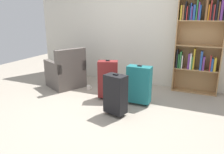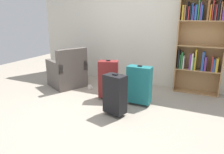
% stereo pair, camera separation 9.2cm
% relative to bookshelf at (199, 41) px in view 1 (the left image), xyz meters
% --- Properties ---
extents(ground_plane, '(9.40, 9.40, 0.00)m').
position_rel_bookshelf_xyz_m(ground_plane, '(-1.33, -1.75, -1.09)').
color(ground_plane, '#9E9384').
extents(back_wall, '(5.37, 0.10, 2.60)m').
position_rel_bookshelf_xyz_m(back_wall, '(-1.33, 0.18, 0.21)').
color(back_wall, beige).
rests_on(back_wall, ground).
extents(bookshelf, '(0.90, 0.26, 1.97)m').
position_rel_bookshelf_xyz_m(bookshelf, '(0.00, 0.00, 0.00)').
color(bookshelf, '#A87F51').
rests_on(bookshelf, ground).
extents(armchair, '(0.94, 0.94, 0.90)m').
position_rel_bookshelf_xyz_m(armchair, '(-2.71, -0.82, -0.77)').
color(armchair, '#59514C').
rests_on(armchair, ground).
extents(mug, '(0.12, 0.08, 0.10)m').
position_rel_bookshelf_xyz_m(mug, '(-2.14, -0.79, -1.04)').
color(mug, white).
rests_on(mug, ground).
extents(suitcase_dark_red, '(0.42, 0.31, 0.78)m').
position_rel_bookshelf_xyz_m(suitcase_dark_red, '(-1.52, -1.11, -0.69)').
color(suitcase_dark_red, maroon).
rests_on(suitcase_dark_red, ground).
extents(suitcase_black, '(0.39, 0.30, 0.71)m').
position_rel_bookshelf_xyz_m(suitcase_black, '(-1.11, -1.71, -0.72)').
color(suitcase_black, black).
rests_on(suitcase_black, ground).
extents(suitcase_teal, '(0.43, 0.22, 0.74)m').
position_rel_bookshelf_xyz_m(suitcase_teal, '(-0.90, -1.12, -0.71)').
color(suitcase_teal, '#19666B').
rests_on(suitcase_teal, ground).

